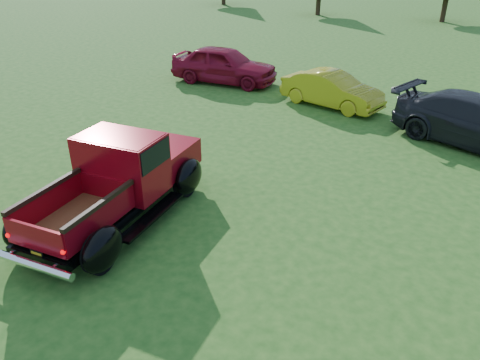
{
  "coord_description": "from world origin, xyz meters",
  "views": [
    {
      "loc": [
        5.05,
        -6.59,
        5.41
      ],
      "look_at": [
        0.37,
        0.2,
        1.14
      ],
      "focal_mm": 35.0,
      "sensor_mm": 36.0,
      "label": 1
    }
  ],
  "objects_px": {
    "pickup_truck": "(124,177)",
    "show_car_red": "(224,65)",
    "show_car_yellow": "(332,90)",
    "show_car_grey": "(479,122)"
  },
  "relations": [
    {
      "from": "pickup_truck",
      "to": "show_car_yellow",
      "type": "distance_m",
      "value": 9.35
    },
    {
      "from": "show_car_grey",
      "to": "show_car_red",
      "type": "bearing_deg",
      "value": 94.73
    },
    {
      "from": "show_car_yellow",
      "to": "show_car_grey",
      "type": "bearing_deg",
      "value": -93.22
    },
    {
      "from": "pickup_truck",
      "to": "show_car_red",
      "type": "xyz_separation_m",
      "value": [
        -4.42,
        9.65,
        -0.11
      ]
    },
    {
      "from": "show_car_red",
      "to": "show_car_yellow",
      "type": "bearing_deg",
      "value": -104.37
    },
    {
      "from": "show_car_yellow",
      "to": "show_car_red",
      "type": "bearing_deg",
      "value": 93.34
    },
    {
      "from": "pickup_truck",
      "to": "show_car_grey",
      "type": "distance_m",
      "value": 10.11
    },
    {
      "from": "show_car_red",
      "to": "show_car_yellow",
      "type": "distance_m",
      "value": 5.03
    },
    {
      "from": "show_car_red",
      "to": "show_car_grey",
      "type": "distance_m",
      "value": 10.09
    },
    {
      "from": "pickup_truck",
      "to": "show_car_yellow",
      "type": "xyz_separation_m",
      "value": [
        0.59,
        9.33,
        -0.25
      ]
    }
  ]
}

